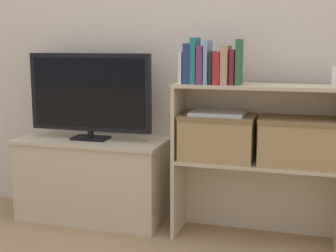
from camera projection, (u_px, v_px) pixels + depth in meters
ground_plane at (161, 238)px, 2.70m from camera, size 16.00×16.00×0.00m
wall_back at (180, 29)px, 2.88m from camera, size 10.00×0.05×2.40m
tv_stand at (92, 179)px, 2.97m from camera, size 0.94×0.40×0.52m
tv at (89, 94)px, 2.88m from camera, size 0.79×0.14×0.53m
bookshelf_lower_tier at (256, 187)px, 2.71m from camera, size 0.92×0.31×0.46m
bookshelf_upper_tier at (259, 111)px, 2.63m from camera, size 0.92×0.31×0.43m
book_ivory at (182, 67)px, 2.60m from camera, size 0.02×0.13×0.18m
book_navy at (189, 63)px, 2.59m from camera, size 0.04×0.13×0.22m
book_teal at (195, 61)px, 2.58m from camera, size 0.03×0.14×0.25m
book_plum at (202, 65)px, 2.57m from camera, size 0.03×0.15×0.21m
book_skyblue at (208, 62)px, 2.56m from camera, size 0.02×0.15×0.24m
book_charcoal at (212, 68)px, 2.56m from camera, size 0.02×0.14×0.18m
book_crimson at (218, 68)px, 2.55m from camera, size 0.04×0.16×0.18m
book_tan at (226, 65)px, 2.53m from camera, size 0.04×0.16×0.21m
book_maroon at (233, 67)px, 2.52m from camera, size 0.03×0.13×0.19m
book_forest at (239, 62)px, 2.51m from camera, size 0.02×0.14×0.24m
storage_basket_left at (218, 135)px, 2.64m from camera, size 0.42×0.27×0.25m
storage_basket_right at (298, 140)px, 2.52m from camera, size 0.42×0.27×0.25m
laptop at (218, 113)px, 2.62m from camera, size 0.30×0.23×0.02m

